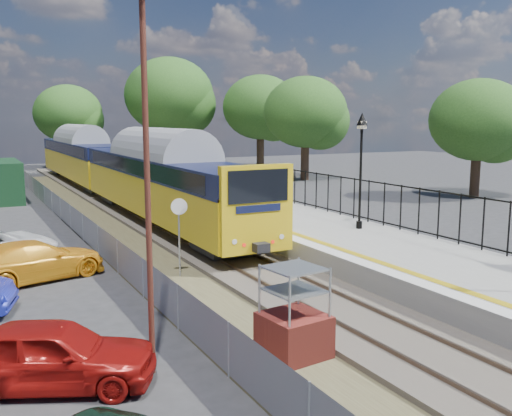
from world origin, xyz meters
TOP-DOWN VIEW (x-y plane):
  - ground at (0.00, 0.00)m, footprint 120.00×120.00m
  - track_bed at (-0.47, 9.67)m, footprint 5.90×80.00m
  - platform at (4.20, 8.00)m, footprint 5.00×70.00m
  - platform_edge at (2.14, 8.00)m, footprint 0.90×70.00m
  - victorian_lamp_north at (5.30, 6.00)m, footprint 0.44×0.44m
  - palisade_fence at (6.55, 2.24)m, footprint 0.12×26.00m
  - wire_fence at (-4.20, 12.00)m, footprint 0.06×52.00m
  - tree_line at (1.40, 42.00)m, footprint 56.80×43.80m
  - train at (0.00, 25.13)m, footprint 2.82×40.83m
  - brick_plinth at (-2.50, -1.76)m, footprint 1.44×1.44m
  - speed_sign at (-2.50, 5.49)m, footprint 0.53×0.16m
  - carpark_lamp at (-5.50, -1.03)m, footprint 0.25×0.50m
  - car_red at (-7.45, -0.78)m, footprint 4.35×3.17m
  - car_yellow at (-6.81, 7.45)m, footprint 4.90×3.07m

SIDE VIEW (x-z plane):
  - ground at x=0.00m, z-range 0.00..0.00m
  - track_bed at x=-0.47m, z-range -0.05..0.24m
  - platform at x=4.20m, z-range 0.00..0.90m
  - wire_fence at x=-4.20m, z-range 0.00..1.20m
  - car_yellow at x=-6.81m, z-range 0.00..1.32m
  - car_red at x=-7.45m, z-range 0.00..1.38m
  - platform_edge at x=2.14m, z-range 0.90..0.91m
  - brick_plinth at x=-2.50m, z-range -0.04..2.05m
  - speed_sign at x=-2.50m, z-range 0.47..3.16m
  - palisade_fence at x=6.55m, z-range 0.84..2.84m
  - train at x=0.00m, z-range 0.59..4.09m
  - victorian_lamp_north at x=5.30m, z-range 2.00..6.60m
  - carpark_lamp at x=-5.50m, z-range 0.50..8.19m
  - tree_line at x=1.40m, z-range 0.67..12.55m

